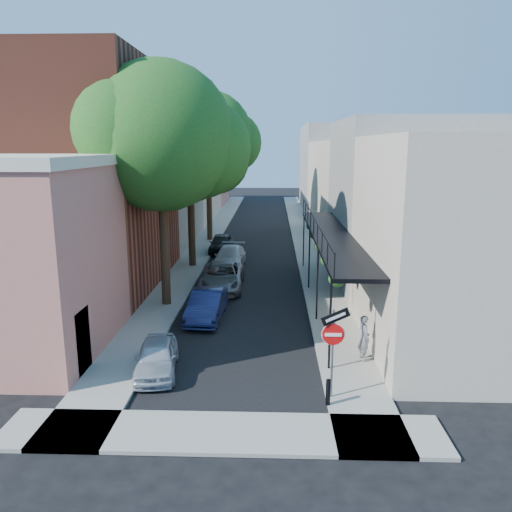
# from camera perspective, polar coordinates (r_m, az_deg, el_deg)

# --- Properties ---
(ground) EXTENTS (160.00, 160.00, 0.00)m
(ground) POSITION_cam_1_polar(r_m,az_deg,el_deg) (15.16, -3.52, -17.72)
(ground) COLOR black
(ground) RESTS_ON ground
(road_surface) EXTENTS (6.00, 64.00, 0.01)m
(road_surface) POSITION_cam_1_polar(r_m,az_deg,el_deg) (43.73, 0.15, 2.46)
(road_surface) COLOR black
(road_surface) RESTS_ON ground
(sidewalk_left) EXTENTS (2.00, 64.00, 0.12)m
(sidewalk_left) POSITION_cam_1_polar(r_m,az_deg,el_deg) (44.02, -5.06, 2.55)
(sidewalk_left) COLOR gray
(sidewalk_left) RESTS_ON ground
(sidewalk_right) EXTENTS (2.00, 64.00, 0.12)m
(sidewalk_right) POSITION_cam_1_polar(r_m,az_deg,el_deg) (43.78, 5.40, 2.49)
(sidewalk_right) COLOR gray
(sidewalk_right) RESTS_ON ground
(sidewalk_cross) EXTENTS (12.00, 2.00, 0.12)m
(sidewalk_cross) POSITION_cam_1_polar(r_m,az_deg,el_deg) (14.28, -3.92, -19.52)
(sidewalk_cross) COLOR gray
(sidewalk_cross) RESTS_ON ground
(buildings_left) EXTENTS (10.10, 59.10, 12.00)m
(buildings_left) POSITION_cam_1_polar(r_m,az_deg,el_deg) (43.21, -12.46, 8.64)
(buildings_left) COLOR #C97567
(buildings_left) RESTS_ON ground
(buildings_right) EXTENTS (9.80, 55.00, 10.00)m
(buildings_right) POSITION_cam_1_polar(r_m,az_deg,el_deg) (43.33, 12.23, 7.98)
(buildings_right) COLOR beige
(buildings_right) RESTS_ON ground
(sign_post) EXTENTS (0.89, 0.17, 2.99)m
(sign_post) POSITION_cam_1_polar(r_m,az_deg,el_deg) (15.19, 8.83, -9.23)
(sign_post) COLOR #595B60
(sign_post) RESTS_ON ground
(bollard) EXTENTS (0.14, 0.14, 0.80)m
(bollard) POSITION_cam_1_polar(r_m,az_deg,el_deg) (15.38, 8.24, -15.15)
(bollard) COLOR black
(bollard) RESTS_ON sidewalk_right
(oak_near) EXTENTS (7.48, 6.80, 11.42)m
(oak_near) POSITION_cam_1_polar(r_m,az_deg,el_deg) (23.77, -9.72, 12.93)
(oak_near) COLOR black
(oak_near) RESTS_ON ground
(oak_mid) EXTENTS (6.60, 6.00, 10.20)m
(oak_mid) POSITION_cam_1_polar(r_m,az_deg,el_deg) (31.63, -6.84, 11.38)
(oak_mid) COLOR black
(oak_mid) RESTS_ON ground
(oak_far) EXTENTS (7.70, 7.00, 11.90)m
(oak_far) POSITION_cam_1_polar(r_m,az_deg,el_deg) (40.58, -4.83, 13.34)
(oak_far) COLOR black
(oak_far) RESTS_ON ground
(parked_car_a) EXTENTS (1.78, 3.50, 1.14)m
(parked_car_a) POSITION_cam_1_polar(r_m,az_deg,el_deg) (17.69, -11.28, -11.25)
(parked_car_a) COLOR #ACB4BF
(parked_car_a) RESTS_ON ground
(parked_car_b) EXTENTS (1.56, 4.03, 1.31)m
(parked_car_b) POSITION_cam_1_polar(r_m,az_deg,el_deg) (22.50, -5.64, -5.61)
(parked_car_b) COLOR #171E48
(parked_car_b) RESTS_ON ground
(parked_car_c) EXTENTS (2.33, 4.92, 1.36)m
(parked_car_c) POSITION_cam_1_polar(r_m,az_deg,el_deg) (27.07, -3.93, -2.40)
(parked_car_c) COLOR slate
(parked_car_c) RESTS_ON ground
(parked_car_d) EXTENTS (2.03, 4.60, 1.31)m
(parked_car_d) POSITION_cam_1_polar(r_m,az_deg,el_deg) (31.92, -3.03, -0.13)
(parked_car_d) COLOR silver
(parked_car_d) RESTS_ON ground
(parked_car_e) EXTENTS (1.61, 3.94, 1.34)m
(parked_car_e) POSITION_cam_1_polar(r_m,az_deg,el_deg) (36.42, -4.00, 1.45)
(parked_car_e) COLOR black
(parked_car_e) RESTS_ON ground
(pedestrian) EXTENTS (0.54, 0.69, 1.67)m
(pedestrian) POSITION_cam_1_polar(r_m,az_deg,el_deg) (18.34, 12.23, -9.12)
(pedestrian) COLOR slate
(pedestrian) RESTS_ON sidewalk_right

